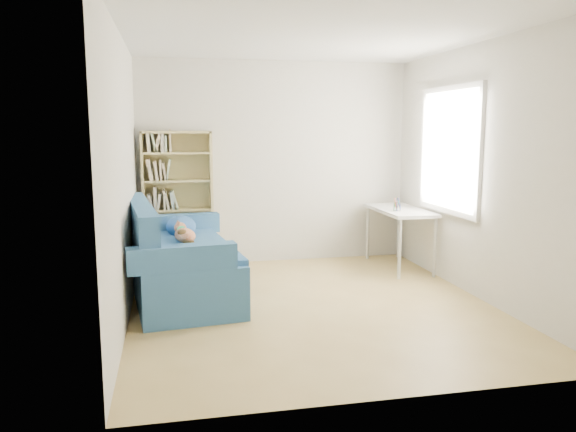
% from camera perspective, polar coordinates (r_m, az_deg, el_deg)
% --- Properties ---
extents(ground, '(4.00, 4.00, 0.00)m').
position_cam_1_polar(ground, '(5.63, 2.46, -9.08)').
color(ground, tan).
rests_on(ground, ground).
extents(room_shell, '(3.54, 4.04, 2.62)m').
position_cam_1_polar(room_shell, '(5.42, 3.51, 7.79)').
color(room_shell, silver).
rests_on(room_shell, ground).
extents(sofa, '(1.19, 2.13, 1.00)m').
position_cam_1_polar(sofa, '(5.97, -11.26, -4.53)').
color(sofa, '#245282').
rests_on(sofa, ground).
extents(bookshelf, '(0.86, 0.27, 1.71)m').
position_cam_1_polar(bookshelf, '(7.11, -11.10, 1.04)').
color(bookshelf, tan).
rests_on(bookshelf, ground).
extents(desk, '(0.54, 1.18, 0.75)m').
position_cam_1_polar(desk, '(7.15, 11.29, 0.13)').
color(desk, silver).
rests_on(desk, ground).
extents(pen_cup, '(0.09, 0.09, 0.17)m').
position_cam_1_polar(pen_cup, '(6.94, 11.03, 1.03)').
color(pen_cup, white).
rests_on(pen_cup, desk).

